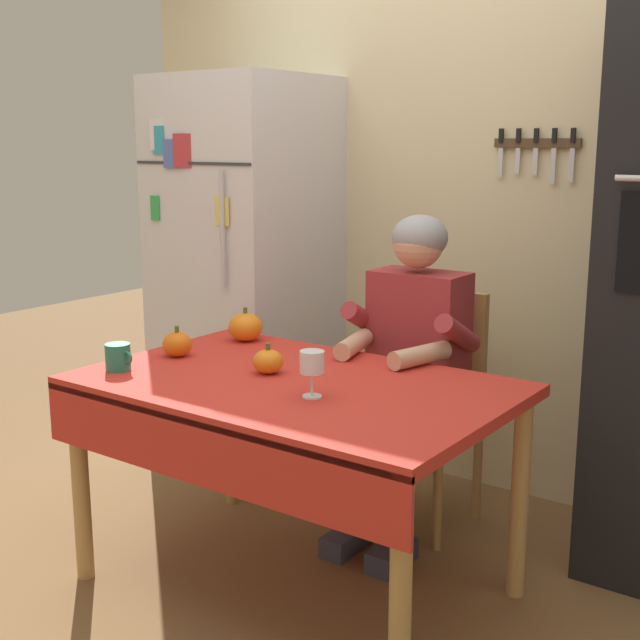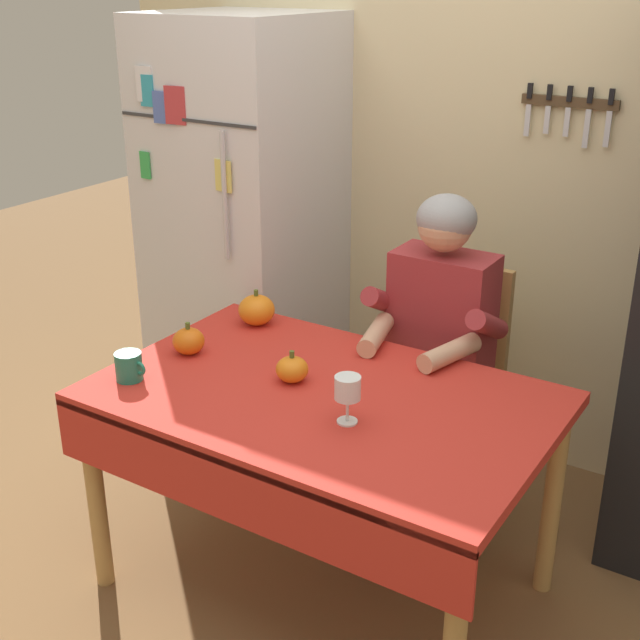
# 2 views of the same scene
# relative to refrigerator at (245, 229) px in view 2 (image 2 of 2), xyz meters

# --- Properties ---
(ground_plane) EXTENTS (10.00, 10.00, 0.00)m
(ground_plane) POSITION_rel_refrigerator_xyz_m (0.95, -0.96, -0.90)
(ground_plane) COLOR brown
(ground_plane) RESTS_ON ground
(back_wall_assembly) EXTENTS (3.70, 0.13, 2.60)m
(back_wall_assembly) POSITION_rel_refrigerator_xyz_m (1.00, 0.39, 0.40)
(back_wall_assembly) COLOR beige
(back_wall_assembly) RESTS_ON ground
(refrigerator) EXTENTS (0.68, 0.71, 1.80)m
(refrigerator) POSITION_rel_refrigerator_xyz_m (0.00, 0.00, 0.00)
(refrigerator) COLOR silver
(refrigerator) RESTS_ON ground
(dining_table) EXTENTS (1.40, 0.90, 0.74)m
(dining_table) POSITION_rel_refrigerator_xyz_m (0.95, -0.88, -0.24)
(dining_table) COLOR tan
(dining_table) RESTS_ON ground
(chair_behind_person) EXTENTS (0.40, 0.40, 0.93)m
(chair_behind_person) POSITION_rel_refrigerator_xyz_m (1.05, -0.09, -0.39)
(chair_behind_person) COLOR tan
(chair_behind_person) RESTS_ON ground
(seated_person) EXTENTS (0.47, 0.55, 1.25)m
(seated_person) POSITION_rel_refrigerator_xyz_m (1.05, -0.28, -0.16)
(seated_person) COLOR #38384C
(seated_person) RESTS_ON ground
(coffee_mug) EXTENTS (0.11, 0.09, 0.09)m
(coffee_mug) POSITION_rel_refrigerator_xyz_m (0.38, -1.11, -0.11)
(coffee_mug) COLOR #237F66
(coffee_mug) RESTS_ON dining_table
(wine_glass) EXTENTS (0.08, 0.08, 0.15)m
(wine_glass) POSITION_rel_refrigerator_xyz_m (1.11, -0.98, -0.05)
(wine_glass) COLOR white
(wine_glass) RESTS_ON dining_table
(pumpkin_large) EXTENTS (0.11, 0.11, 0.11)m
(pumpkin_large) POSITION_rel_refrigerator_xyz_m (0.41, -0.86, -0.11)
(pumpkin_large) COLOR orange
(pumpkin_large) RESTS_ON dining_table
(pumpkin_medium) EXTENTS (0.10, 0.10, 0.10)m
(pumpkin_medium) POSITION_rel_refrigerator_xyz_m (0.82, -0.85, -0.12)
(pumpkin_medium) COLOR orange
(pumpkin_medium) RESTS_ON dining_table
(pumpkin_small) EXTENTS (0.13, 0.13, 0.13)m
(pumpkin_small) POSITION_rel_refrigerator_xyz_m (0.45, -0.53, -0.10)
(pumpkin_small) COLOR orange
(pumpkin_small) RESTS_ON dining_table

